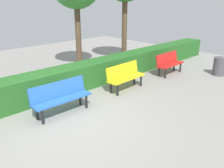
# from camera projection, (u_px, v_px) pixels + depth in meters

# --- Properties ---
(ground_plane) EXTENTS (20.07, 20.07, 0.00)m
(ground_plane) POSITION_uv_depth(u_px,v_px,m) (76.00, 122.00, 5.95)
(ground_plane) COLOR gray
(bench_red) EXTENTS (1.44, 0.51, 0.86)m
(bench_red) POSITION_uv_depth(u_px,v_px,m) (169.00, 63.00, 9.52)
(bench_red) COLOR red
(bench_red) RESTS_ON ground_plane
(bench_yellow) EXTENTS (1.53, 0.52, 0.86)m
(bench_yellow) POSITION_uv_depth(u_px,v_px,m) (125.00, 76.00, 7.92)
(bench_yellow) COLOR yellow
(bench_yellow) RESTS_ON ground_plane
(bench_blue) EXTENTS (1.65, 0.47, 0.86)m
(bench_blue) POSITION_uv_depth(u_px,v_px,m) (61.00, 96.00, 6.26)
(bench_blue) COLOR blue
(bench_blue) RESTS_ON ground_plane
(hedge_row) EXTENTS (16.07, 0.80, 0.84)m
(hedge_row) POSITION_uv_depth(u_px,v_px,m) (71.00, 79.00, 7.82)
(hedge_row) COLOR #266023
(hedge_row) RESTS_ON ground_plane
(trash_bin) EXTENTS (0.48, 0.48, 0.72)m
(trash_bin) POSITION_uv_depth(u_px,v_px,m) (219.00, 66.00, 9.42)
(trash_bin) COLOR #4C4C51
(trash_bin) RESTS_ON ground_plane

